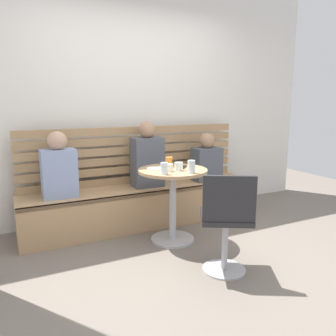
{
  "coord_description": "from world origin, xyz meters",
  "views": [
    {
      "loc": [
        -1.41,
        -2.25,
        1.39
      ],
      "look_at": [
        0.04,
        0.66,
        0.75
      ],
      "focal_mm": 36.1,
      "sensor_mm": 36.0,
      "label": 1
    }
  ],
  "objects": [
    {
      "name": "cup_glass_short",
      "position": [
        0.1,
        0.55,
        0.78
      ],
      "size": [
        0.08,
        0.08,
        0.08
      ],
      "primitive_type": "cylinder",
      "color": "silver",
      "rests_on": "cafe_table"
    },
    {
      "name": "cup_tumbler_orange",
      "position": [
        0.1,
        0.76,
        0.79
      ],
      "size": [
        0.07,
        0.07,
        0.1
      ],
      "primitive_type": "cylinder",
      "color": "orange",
      "rests_on": "cafe_table"
    },
    {
      "name": "person_child_middle",
      "position": [
        -0.91,
        1.2,
        0.73
      ],
      "size": [
        0.34,
        0.22,
        0.67
      ],
      "color": "#8C9EC6",
      "rests_on": "booth_bench"
    },
    {
      "name": "phone_on_table",
      "position": [
        0.2,
        0.67,
        0.74
      ],
      "size": [
        0.14,
        0.15,
        0.01
      ],
      "primitive_type": "cube",
      "rotation": [
        0.0,
        0.0,
        2.43
      ],
      "color": "black",
      "rests_on": "cafe_table"
    },
    {
      "name": "ground",
      "position": [
        0.0,
        0.0,
        0.0
      ],
      "size": [
        8.0,
        8.0,
        0.0
      ],
      "primitive_type": "plane",
      "color": "#70665B"
    },
    {
      "name": "booth_bench",
      "position": [
        0.0,
        1.2,
        0.22
      ],
      "size": [
        2.7,
        0.52,
        0.44
      ],
      "color": "tan",
      "rests_on": "ground"
    },
    {
      "name": "cafe_table",
      "position": [
        0.08,
        0.63,
        0.52
      ],
      "size": [
        0.68,
        0.68,
        0.74
      ],
      "color": "#ADADB2",
      "rests_on": "ground"
    },
    {
      "name": "cup_glass_tall",
      "position": [
        0.14,
        0.39,
        0.8
      ],
      "size": [
        0.07,
        0.07,
        0.12
      ],
      "primitive_type": "cylinder",
      "color": "silver",
      "rests_on": "cafe_table"
    },
    {
      "name": "white_chair",
      "position": [
        0.14,
        -0.17,
        0.46
      ],
      "size": [
        0.55,
        0.55,
        0.85
      ],
      "color": "#ADADB2",
      "rests_on": "ground"
    },
    {
      "name": "person_adult",
      "position": [
        0.05,
        1.21,
        0.77
      ],
      "size": [
        0.34,
        0.22,
        0.74
      ],
      "color": "#4C515B",
      "rests_on": "booth_bench"
    },
    {
      "name": "cup_ceramic_white",
      "position": [
        -0.01,
        0.56,
        0.78
      ],
      "size": [
        0.08,
        0.08,
        0.07
      ],
      "primitive_type": "cylinder",
      "color": "white",
      "rests_on": "cafe_table"
    },
    {
      "name": "person_child_left",
      "position": [
        0.82,
        1.18,
        0.69
      ],
      "size": [
        0.34,
        0.22,
        0.58
      ],
      "color": "#4C515B",
      "rests_on": "booth_bench"
    },
    {
      "name": "cup_water_clear",
      "position": [
        -0.11,
        0.45,
        0.8
      ],
      "size": [
        0.07,
        0.07,
        0.11
      ],
      "primitive_type": "cylinder",
      "color": "white",
      "rests_on": "cafe_table"
    },
    {
      "name": "plate_small",
      "position": [
        -0.07,
        0.72,
        0.75
      ],
      "size": [
        0.17,
        0.17,
        0.01
      ],
      "primitive_type": "cylinder",
      "color": "white",
      "rests_on": "cafe_table"
    },
    {
      "name": "booth_backrest",
      "position": [
        0.0,
        1.44,
        0.78
      ],
      "size": [
        2.65,
        0.04,
        0.67
      ],
      "color": "#A68157",
      "rests_on": "booth_bench"
    },
    {
      "name": "back_wall",
      "position": [
        0.0,
        1.64,
        1.45
      ],
      "size": [
        5.2,
        0.1,
        2.9
      ],
      "primitive_type": "cube",
      "color": "silver",
      "rests_on": "ground"
    }
  ]
}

